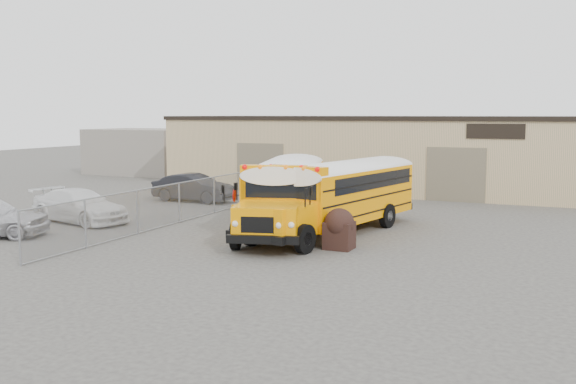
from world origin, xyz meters
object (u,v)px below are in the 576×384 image
at_px(tarp_bundle, 339,228).
at_px(car_dark, 194,188).
at_px(school_bus_right, 404,178).
at_px(school_bus_left, 301,175).
at_px(car_white, 80,206).

xyz_separation_m(tarp_bundle, car_dark, (-11.57, 8.60, 0.01)).
height_order(school_bus_right, tarp_bundle, school_bus_right).
height_order(school_bus_right, car_dark, school_bus_right).
bearing_deg(school_bus_left, school_bus_right, 4.56).
xyz_separation_m(school_bus_left, school_bus_right, (5.22, 0.42, -0.01)).
xyz_separation_m(car_white, car_dark, (0.96, 7.91, 0.03)).
distance_m(school_bus_left, car_white, 10.92).
bearing_deg(car_dark, school_bus_right, -86.61).
distance_m(school_bus_left, tarp_bundle, 10.16).
bearing_deg(tarp_bundle, school_bus_right, 89.69).
relative_size(school_bus_left, car_white, 2.07).
relative_size(school_bus_left, school_bus_right, 1.01).
bearing_deg(school_bus_left, car_white, -132.61).
bearing_deg(school_bus_left, tarp_bundle, -59.23).
bearing_deg(car_dark, tarp_bundle, -125.72).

